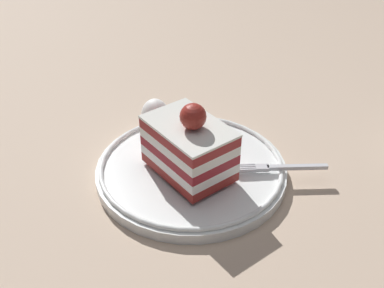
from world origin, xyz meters
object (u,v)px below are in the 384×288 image
(cake_slice, at_px, (189,146))
(fork, at_px, (279,168))
(whipped_cream_dollop, at_px, (155,116))
(dessert_plate, at_px, (192,170))

(cake_slice, height_order, fork, cake_slice)
(cake_slice, height_order, whipped_cream_dollop, cake_slice)
(cake_slice, relative_size, fork, 1.09)
(dessert_plate, bearing_deg, cake_slice, -133.87)
(dessert_plate, distance_m, whipped_cream_dollop, 0.09)
(dessert_plate, relative_size, cake_slice, 2.05)
(dessert_plate, bearing_deg, fork, -32.71)
(dessert_plate, xyz_separation_m, fork, (0.09, -0.06, 0.01))
(fork, bearing_deg, whipped_cream_dollop, 124.19)
(whipped_cream_dollop, bearing_deg, fork, -55.81)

